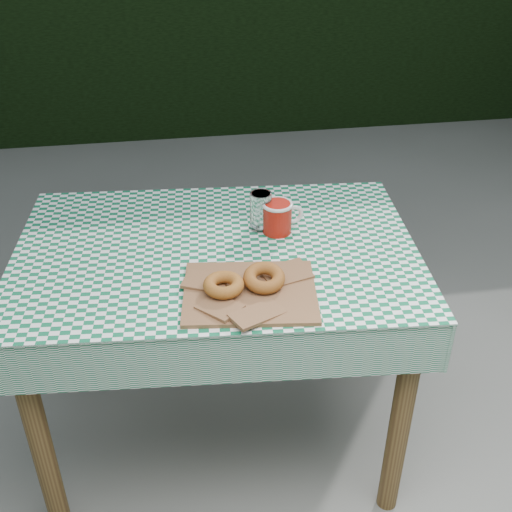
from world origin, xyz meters
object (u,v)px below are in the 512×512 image
at_px(table, 220,352).
at_px(coffee_mug, 277,218).
at_px(drinking_glass, 261,211).
at_px(paper_bag, 250,291).

distance_m(table, coffee_mug, 0.47).
xyz_separation_m(table, drinking_glass, (0.14, 0.09, 0.44)).
bearing_deg(coffee_mug, table, -171.70).
distance_m(paper_bag, coffee_mug, 0.32).
bearing_deg(paper_bag, table, 105.20).
relative_size(paper_bag, drinking_glass, 2.90).
bearing_deg(table, coffee_mug, 24.09).
relative_size(coffee_mug, drinking_glass, 1.46).
bearing_deg(drinking_glass, paper_bag, -104.04).
relative_size(table, coffee_mug, 6.61).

